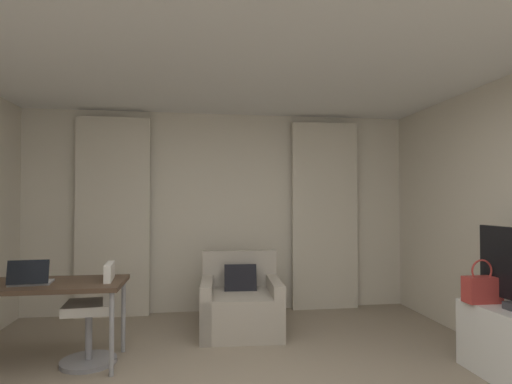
% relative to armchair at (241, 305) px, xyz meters
% --- Properties ---
extents(wall_window, '(5.12, 0.06, 2.60)m').
position_rel_armchair_xyz_m(wall_window, '(-0.15, 0.93, 1.01)').
color(wall_window, beige).
rests_on(wall_window, ground).
extents(ceiling, '(5.12, 6.12, 0.06)m').
position_rel_armchair_xyz_m(ceiling, '(-0.15, -2.10, 2.34)').
color(ceiling, white).
rests_on(ceiling, wall_left).
extents(curtain_left_panel, '(0.90, 0.06, 2.50)m').
position_rel_armchair_xyz_m(curtain_left_panel, '(-1.52, 0.80, 0.96)').
color(curtain_left_panel, beige).
rests_on(curtain_left_panel, ground).
extents(curtain_right_panel, '(0.90, 0.06, 2.50)m').
position_rel_armchair_xyz_m(curtain_right_panel, '(1.23, 0.80, 0.96)').
color(curtain_right_panel, beige).
rests_on(curtain_right_panel, ground).
extents(armchair, '(0.91, 0.91, 0.85)m').
position_rel_armchair_xyz_m(armchair, '(0.00, 0.00, 0.00)').
color(armchair, '#B2A899').
rests_on(armchair, ground).
extents(desk, '(1.49, 0.65, 0.73)m').
position_rel_armchair_xyz_m(desk, '(-1.88, -0.73, 0.39)').
color(desk, '#4C3828').
rests_on(desk, ground).
extents(desk_chair, '(0.48, 0.48, 0.88)m').
position_rel_armchair_xyz_m(desk_chair, '(-1.39, -0.70, 0.11)').
color(desk_chair, gray).
rests_on(desk_chair, ground).
extents(laptop, '(0.34, 0.28, 0.22)m').
position_rel_armchair_xyz_m(laptop, '(-1.88, -0.81, 0.49)').
color(laptop, '#ADADB2').
rests_on(laptop, desk).
extents(handbag_primary, '(0.30, 0.14, 0.37)m').
position_rel_armchair_xyz_m(handbag_primary, '(1.93, -1.34, 0.41)').
color(handbag_primary, '#B73833').
rests_on(handbag_primary, tv_console).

